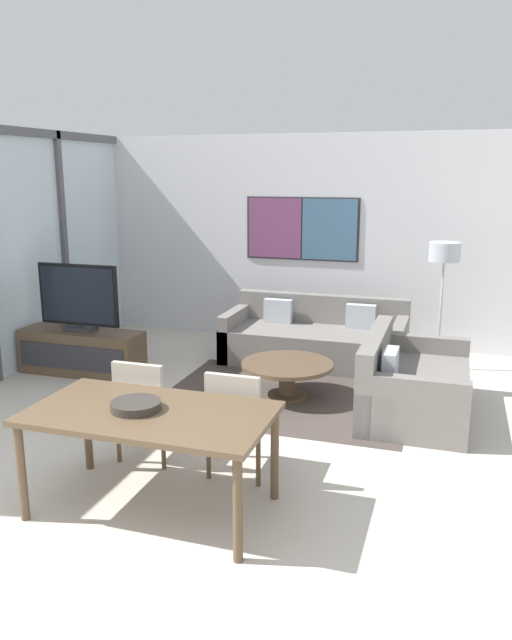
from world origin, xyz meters
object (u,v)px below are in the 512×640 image
dining_chair_left (147,401)px  dining_chair_centre (238,414)px  coffee_table (287,371)px  sofa_main (316,340)px  sofa_side (408,387)px  fruit_bowl (136,405)px  tv_console (82,352)px  dining_table (150,421)px  television (79,298)px  floor_lamp (444,262)px

dining_chair_left → dining_chair_centre: same height
coffee_table → dining_chair_left: dining_chair_left is taller
dining_chair_centre → sofa_main: bearing=91.7°
sofa_side → coffee_table: (-1.23, 0.06, 0.02)m
coffee_table → fruit_bowl: bearing=-99.4°
tv_console → sofa_side: (3.71, -0.08, 0.01)m
tv_console → dining_table: size_ratio=0.88×
sofa_main → sofa_side: size_ratio=1.38×
dining_table → dining_chair_left: (-0.40, 0.70, -0.16)m
television → dining_table: (2.17, -2.47, -0.24)m
dining_table → dining_chair_centre: (0.40, 0.66, -0.16)m
coffee_table → fruit_bowl: fruit_bowl is taller
sofa_main → dining_table: (-0.31, -3.81, 0.39)m
coffee_table → dining_table: 2.49m
sofa_main → dining_chair_left: bearing=-102.8°
dining_table → floor_lamp: size_ratio=1.09×
fruit_bowl → floor_lamp: 4.38m
tv_console → dining_chair_centre: 3.15m
dining_chair_centre → floor_lamp: bearing=67.1°
tv_console → dining_chair_centre: dining_chair_centre is taller
television → fruit_bowl: size_ratio=2.93×
dining_table → floor_lamp: floor_lamp is taller
television → sofa_main: size_ratio=0.46×
television → floor_lamp: size_ratio=0.66×
sofa_side → coffee_table: bearing=87.2°
television → sofa_side: size_ratio=0.63×
tv_console → sofa_side: size_ratio=0.91×
sofa_main → fruit_bowl: 3.87m
sofa_side → floor_lamp: (0.23, 1.52, 1.03)m
coffee_table → sofa_main: bearing=90.0°
television → dining_chair_left: bearing=-45.0°
tv_console → fruit_bowl: 3.27m
dining_chair_left → fruit_bowl: (0.30, -0.71, 0.26)m
sofa_side → dining_chair_centre: bearing=146.5°
fruit_bowl → floor_lamp: size_ratio=0.23×
sofa_main → fruit_bowl: bearing=-96.1°
fruit_bowl → dining_chair_left: bearing=113.0°
dining_chair_left → floor_lamp: bearing=55.9°
television → fruit_bowl: 3.24m
tv_console → fruit_bowl: bearing=-50.1°
sofa_main → coffee_table: 1.36m
sofa_main → coffee_table: bearing=-90.0°
tv_console → dining_table: dining_table is taller
television → coffee_table: (2.48, -0.03, -0.62)m
sofa_side → dining_table: (-1.54, -2.38, 0.39)m
dining_chair_left → fruit_bowl: bearing=-67.0°
sofa_main → floor_lamp: size_ratio=1.45×
tv_console → sofa_side: bearing=-1.3°
sofa_main → tv_console: bearing=-151.6°
dining_chair_left → tv_console: bearing=135.0°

